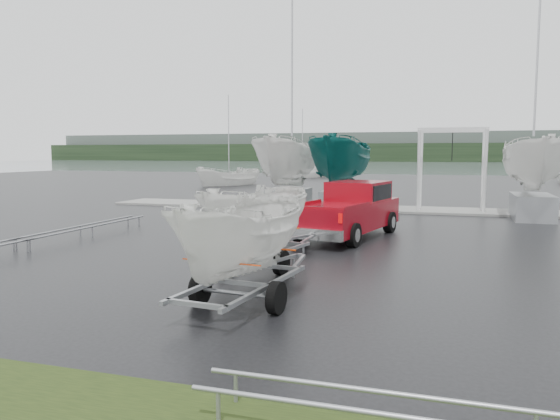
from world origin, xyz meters
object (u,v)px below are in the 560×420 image
object	(u,v)px
trailer_parked	(241,170)
boat_hoist	(452,158)
trailer_hitched	(256,165)
pickup_truck	(351,208)

from	to	relation	value
trailer_parked	boat_hoist	bearing A→B (deg)	84.63
trailer_hitched	trailer_parked	xyz separation A→B (m)	(0.84, -3.12, -0.02)
pickup_truck	trailer_hitched	distance (m)	6.53
pickup_truck	trailer_hitched	size ratio (longest dim) A/B	1.24
trailer_parked	trailer_hitched	bearing A→B (deg)	110.89
pickup_truck	boat_hoist	size ratio (longest dim) A/B	1.44
trailer_parked	boat_hoist	world-z (taller)	trailer_parked
trailer_parked	pickup_truck	bearing A→B (deg)	93.36
trailer_hitched	boat_hoist	xyz separation A→B (m)	(4.52, 15.38, 0.07)
boat_hoist	trailer_parked	bearing A→B (deg)	-101.25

